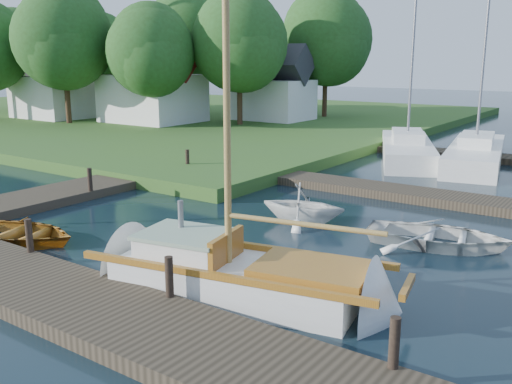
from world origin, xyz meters
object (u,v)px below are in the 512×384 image
Objects in this scene: tree_7 at (327,39)px; tree_5 at (100,51)px; tree_1 at (64,38)px; mooring_post_4 at (90,179)px; tender_b at (303,202)px; mooring_post_1 at (29,236)px; tree_2 at (151,51)px; mooring_post_5 at (187,159)px; tree_3 at (240,42)px; sailboat at (245,280)px; house_c at (273,90)px; house_b at (55,86)px; dinghy at (16,229)px; mooring_post_2 at (169,277)px; tree_4 at (188,37)px; marina_boat_0 at (407,148)px; mooring_post_3 at (394,343)px; house_a at (152,86)px; tender_c at (439,232)px; tree_6 at (14,48)px; marina_boat_1 at (475,152)px.

tree_5 is at bearing -161.57° from tree_7.
tree_1 is 1.14× the size of tree_5.
mooring_post_4 is 7.70m from tender_b.
tree_2 reaches higher than mooring_post_1.
tree_3 reaches higher than mooring_post_5.
tree_5 is (-32.25, 23.65, 5.07)m from sailboat.
house_c is 0.65× the size of tree_5.
dinghy is at bearing -38.17° from house_b.
mooring_post_2 is at bearing 0.00° from mooring_post_1.
tree_4 is at bearing 179.64° from house_c.
tree_3 is at bearing -89.97° from house_c.
mooring_post_2 is 13.12m from mooring_post_5.
dinghy is at bearing -62.54° from mooring_post_4.
mooring_post_4 is 15.26m from marina_boat_0.
house_a reaches higher than mooring_post_3.
mooring_post_4 is 0.09× the size of tree_3.
mooring_post_2 is 6.35m from dinghy.
tree_1 is at bearing -135.14° from house_c.
tender_c is 0.41× the size of tree_3.
tree_6 is (-22.00, -5.95, 3.06)m from house_c.
mooring_post_5 is 18.48m from house_c.
mooring_post_1 is at bearing -68.20° from mooring_post_5.
house_a is at bearing -0.18° from tree_6.
dinghy is at bearing 157.08° from mooring_post_1.
marina_boat_0 is at bearing 97.45° from mooring_post_2.
tree_4 is (-23.50, 27.05, 5.67)m from mooring_post_2.
mooring_post_2 is 0.08× the size of sailboat.
house_b is at bearing 66.44° from marina_boat_0.
mooring_post_1 is 7.54m from tender_b.
mooring_post_4 is 0.09× the size of tree_6.
tree_6 is (-38.07, 1.49, 5.08)m from marina_boat_1.
house_c is at bearing 126.53° from mooring_post_3.
sailboat reaches higher than tree_2.
tree_1 is (-19.20, 16.29, 5.73)m from dinghy.
tree_3 reaches higher than mooring_post_4.
mooring_post_5 is 0.09× the size of tree_6.
mooring_post_2 is 0.22× the size of tender_c.
marina_boat_1 is at bearing 5.49° from tree_1.
mooring_post_5 is at bearing -61.80° from tree_3.
mooring_post_3 is at bearing -38.44° from tree_2.
mooring_post_4 is 11.62m from tender_c.
mooring_post_1 is 4.50m from mooring_post_2.
tree_2 is (2.00, -1.95, 2.29)m from house_a.
dinghy is 0.96× the size of tender_c.
mooring_post_3 is 4.01m from sailboat.
tree_1 reaches higher than tree_5.
mooring_post_4 is 0.15× the size of house_c.
marina_boat_0 is 17.25m from tree_7.
mooring_post_5 is at bearing -2.08° from dinghy.
tree_5 is (-31.50, 25.05, 4.72)m from mooring_post_2.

